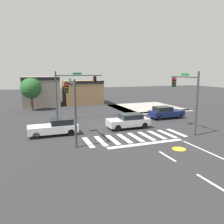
{
  "coord_description": "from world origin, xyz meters",
  "views": [
    {
      "loc": [
        -8.81,
        -22.18,
        5.82
      ],
      "look_at": [
        -0.17,
        1.22,
        1.36
      ],
      "focal_mm": 36.07,
      "sensor_mm": 36.0,
      "label": 1
    }
  ],
  "objects_px": {
    "traffic_signal_southeast": "(186,91)",
    "car_navy": "(165,112)",
    "roadside_tree": "(31,88)",
    "traffic_signal_northwest": "(74,86)",
    "traffic_signal_southwest": "(71,98)",
    "car_white": "(55,127)",
    "car_silver": "(129,121)"
  },
  "relations": [
    {
      "from": "traffic_signal_southeast",
      "to": "car_navy",
      "type": "relative_size",
      "value": 1.38
    },
    {
      "from": "roadside_tree",
      "to": "traffic_signal_northwest",
      "type": "bearing_deg",
      "value": -60.78
    },
    {
      "from": "traffic_signal_southwest",
      "to": "car_white",
      "type": "height_order",
      "value": "traffic_signal_southwest"
    },
    {
      "from": "car_white",
      "to": "car_navy",
      "type": "height_order",
      "value": "car_navy"
    },
    {
      "from": "car_white",
      "to": "car_silver",
      "type": "bearing_deg",
      "value": -179.99
    },
    {
      "from": "traffic_signal_southeast",
      "to": "car_silver",
      "type": "bearing_deg",
      "value": 55.8
    },
    {
      "from": "car_white",
      "to": "car_navy",
      "type": "bearing_deg",
      "value": -168.01
    },
    {
      "from": "traffic_signal_northwest",
      "to": "roadside_tree",
      "type": "bearing_deg",
      "value": 119.22
    },
    {
      "from": "car_silver",
      "to": "roadside_tree",
      "type": "xyz_separation_m",
      "value": [
        -9.28,
        15.26,
        2.6
      ]
    },
    {
      "from": "traffic_signal_southwest",
      "to": "car_silver",
      "type": "xyz_separation_m",
      "value": [
        6.37,
        2.33,
        -2.92
      ]
    },
    {
      "from": "traffic_signal_southwest",
      "to": "car_white",
      "type": "distance_m",
      "value": 3.93
    },
    {
      "from": "traffic_signal_southwest",
      "to": "traffic_signal_southeast",
      "type": "distance_m",
      "value": 11.01
    },
    {
      "from": "traffic_signal_northwest",
      "to": "traffic_signal_southwest",
      "type": "xyz_separation_m",
      "value": [
        -1.95,
        -8.9,
        -0.38
      ]
    },
    {
      "from": "car_white",
      "to": "roadside_tree",
      "type": "height_order",
      "value": "roadside_tree"
    },
    {
      "from": "car_white",
      "to": "roadside_tree",
      "type": "xyz_separation_m",
      "value": [
        -1.75,
        15.26,
        2.62
      ]
    },
    {
      "from": "car_navy",
      "to": "car_silver",
      "type": "distance_m",
      "value": 7.08
    },
    {
      "from": "traffic_signal_southeast",
      "to": "roadside_tree",
      "type": "xyz_separation_m",
      "value": [
        -13.88,
        18.39,
        -0.6
      ]
    },
    {
      "from": "car_white",
      "to": "car_navy",
      "type": "distance_m",
      "value": 14.27
    },
    {
      "from": "traffic_signal_southwest",
      "to": "roadside_tree",
      "type": "height_order",
      "value": "traffic_signal_southwest"
    },
    {
      "from": "traffic_signal_southeast",
      "to": "car_navy",
      "type": "bearing_deg",
      "value": -16.69
    },
    {
      "from": "car_silver",
      "to": "traffic_signal_northwest",
      "type": "bearing_deg",
      "value": -56.09
    },
    {
      "from": "traffic_signal_northwest",
      "to": "roadside_tree",
      "type": "height_order",
      "value": "traffic_signal_northwest"
    },
    {
      "from": "car_white",
      "to": "roadside_tree",
      "type": "relative_size",
      "value": 0.91
    },
    {
      "from": "traffic_signal_southeast",
      "to": "car_navy",
      "type": "distance_m",
      "value": 7.11
    },
    {
      "from": "traffic_signal_northwest",
      "to": "roadside_tree",
      "type": "xyz_separation_m",
      "value": [
        -4.86,
        8.68,
        -0.7
      ]
    },
    {
      "from": "car_silver",
      "to": "roadside_tree",
      "type": "bearing_deg",
      "value": -58.7
    },
    {
      "from": "car_silver",
      "to": "roadside_tree",
      "type": "height_order",
      "value": "roadside_tree"
    },
    {
      "from": "traffic_signal_southwest",
      "to": "car_silver",
      "type": "distance_m",
      "value": 7.39
    },
    {
      "from": "car_navy",
      "to": "roadside_tree",
      "type": "distance_m",
      "value": 20.12
    },
    {
      "from": "car_navy",
      "to": "roadside_tree",
      "type": "height_order",
      "value": "roadside_tree"
    },
    {
      "from": "traffic_signal_northwest",
      "to": "car_white",
      "type": "height_order",
      "value": "traffic_signal_northwest"
    },
    {
      "from": "traffic_signal_northwest",
      "to": "car_silver",
      "type": "xyz_separation_m",
      "value": [
        4.42,
        -6.58,
        -3.3
      ]
    }
  ]
}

